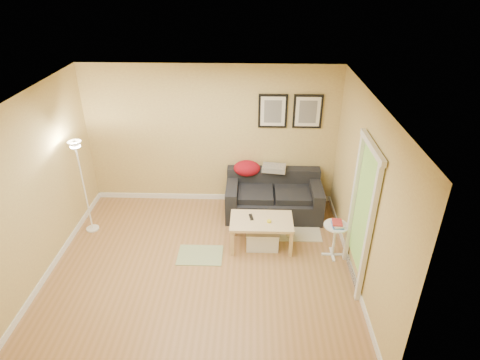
{
  "coord_description": "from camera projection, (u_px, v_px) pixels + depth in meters",
  "views": [
    {
      "loc": [
        0.73,
        -4.71,
        4.08
      ],
      "look_at": [
        0.55,
        0.85,
        1.05
      ],
      "focal_mm": 30.23,
      "sensor_mm": 36.0,
      "label": 1
    }
  ],
  "objects": [
    {
      "name": "tape_roll",
      "position": [
        269.0,
        221.0,
        6.29
      ],
      "size": [
        0.07,
        0.07,
        0.03
      ],
      "primitive_type": "cylinder",
      "color": "yellow",
      "rests_on": "coffee_table"
    },
    {
      "name": "wall_back",
      "position": [
        211.0,
        137.0,
        7.25
      ],
      "size": [
        4.5,
        0.0,
        4.5
      ],
      "primitive_type": "plane",
      "rotation": [
        1.57,
        0.0,
        0.0
      ],
      "color": "#D4BE6D",
      "rests_on": "ground"
    },
    {
      "name": "green_runner",
      "position": [
        200.0,
        255.0,
        6.35
      ],
      "size": [
        0.7,
        0.5,
        0.01
      ],
      "primitive_type": "cube",
      "color": "#668C4C",
      "rests_on": "ground"
    },
    {
      "name": "baseboard_back",
      "position": [
        214.0,
        197.0,
        7.84
      ],
      "size": [
        4.5,
        0.02,
        0.1
      ],
      "primitive_type": "cube",
      "color": "white",
      "rests_on": "ground"
    },
    {
      "name": "wall_left",
      "position": [
        35.0,
        190.0,
        5.55
      ],
      "size": [
        0.0,
        4.0,
        4.0
      ],
      "primitive_type": "plane",
      "rotation": [
        1.57,
        0.0,
        1.57
      ],
      "color": "#D4BE6D",
      "rests_on": "ground"
    },
    {
      "name": "baseboard_right",
      "position": [
        351.0,
        268.0,
        6.03
      ],
      "size": [
        0.02,
        4.0,
        0.1
      ],
      "primitive_type": "cube",
      "color": "white",
      "rests_on": "ground"
    },
    {
      "name": "baseboard_left",
      "position": [
        56.0,
        261.0,
        6.15
      ],
      "size": [
        0.02,
        4.0,
        0.1
      ],
      "primitive_type": "cube",
      "color": "white",
      "rests_on": "ground"
    },
    {
      "name": "floor_lamp",
      "position": [
        85.0,
        190.0,
        6.6
      ],
      "size": [
        0.21,
        0.21,
        1.65
      ],
      "primitive_type": null,
      "color": "white",
      "rests_on": "ground"
    },
    {
      "name": "floor",
      "position": [
        202.0,
        267.0,
        6.11
      ],
      "size": [
        4.5,
        4.5,
        0.0
      ],
      "primitive_type": "plane",
      "color": "#A37246",
      "rests_on": "ground"
    },
    {
      "name": "ceiling",
      "position": [
        192.0,
        100.0,
        4.87
      ],
      "size": [
        4.5,
        4.5,
        0.0
      ],
      "primitive_type": "plane",
      "rotation": [
        3.14,
        0.0,
        0.0
      ],
      "color": "white",
      "rests_on": "wall_back"
    },
    {
      "name": "coffee_table",
      "position": [
        261.0,
        233.0,
        6.47
      ],
      "size": [
        1.1,
        0.82,
        0.49
      ],
      "primitive_type": null,
      "rotation": [
        0.0,
        0.0,
        -0.23
      ],
      "color": "#DCBD86",
      "rests_on": "ground"
    },
    {
      "name": "framed_print_right",
      "position": [
        308.0,
        111.0,
        6.94
      ],
      "size": [
        0.5,
        0.04,
        0.6
      ],
      "primitive_type": null,
      "color": "black",
      "rests_on": "wall_back"
    },
    {
      "name": "area_rug",
      "position": [
        283.0,
        226.0,
        7.04
      ],
      "size": [
        1.25,
        0.85,
        0.01
      ],
      "primitive_type": "cube",
      "color": "beige",
      "rests_on": "ground"
    },
    {
      "name": "doorway",
      "position": [
        360.0,
        219.0,
        5.43
      ],
      "size": [
        0.12,
        1.01,
        2.13
      ],
      "primitive_type": null,
      "color": "white",
      "rests_on": "ground"
    },
    {
      "name": "book_stack",
      "position": [
        338.0,
        224.0,
        6.06
      ],
      "size": [
        0.22,
        0.26,
        0.07
      ],
      "primitive_type": null,
      "rotation": [
        0.0,
        0.0,
        -0.31
      ],
      "color": "#3767A7",
      "rests_on": "side_table"
    },
    {
      "name": "red_throw",
      "position": [
        247.0,
        168.0,
        7.32
      ],
      "size": [
        0.48,
        0.36,
        0.28
      ],
      "primitive_type": null,
      "color": "maroon",
      "rests_on": "sofa"
    },
    {
      "name": "framed_print_left",
      "position": [
        273.0,
        111.0,
        6.95
      ],
      "size": [
        0.5,
        0.04,
        0.6
      ],
      "primitive_type": null,
      "color": "black",
      "rests_on": "wall_back"
    },
    {
      "name": "side_table",
      "position": [
        334.0,
        240.0,
        6.23
      ],
      "size": [
        0.37,
        0.37,
        0.57
      ],
      "primitive_type": null,
      "color": "white",
      "rests_on": "ground"
    },
    {
      "name": "plaid_throw",
      "position": [
        274.0,
        168.0,
        7.3
      ],
      "size": [
        0.45,
        0.32,
        0.1
      ],
      "primitive_type": null,
      "rotation": [
        0.0,
        0.0,
        -0.14
      ],
      "color": "tan",
      "rests_on": "sofa"
    },
    {
      "name": "remote_control",
      "position": [
        251.0,
        217.0,
        6.4
      ],
      "size": [
        0.08,
        0.17,
        0.02
      ],
      "primitive_type": "cube",
      "rotation": [
        0.0,
        0.0,
        0.19
      ],
      "color": "black",
      "rests_on": "coffee_table"
    },
    {
      "name": "storage_bin",
      "position": [
        262.0,
        238.0,
        6.49
      ],
      "size": [
        0.52,
        0.38,
        0.32
      ],
      "primitive_type": null,
      "color": "white",
      "rests_on": "ground"
    },
    {
      "name": "wall_front",
      "position": [
        171.0,
        302.0,
        3.74
      ],
      "size": [
        4.5,
        0.0,
        4.5
      ],
      "primitive_type": "plane",
      "rotation": [
        -1.57,
        0.0,
        0.0
      ],
      "color": "#D4BE6D",
      "rests_on": "ground"
    },
    {
      "name": "sofa",
      "position": [
        274.0,
        195.0,
        7.24
      ],
      "size": [
        1.7,
        0.9,
        0.75
      ],
      "primitive_type": null,
      "color": "black",
      "rests_on": "ground"
    },
    {
      "name": "wall_right",
      "position": [
        364.0,
        196.0,
        5.43
      ],
      "size": [
        0.0,
        4.0,
        4.0
      ],
      "primitive_type": "plane",
      "rotation": [
        1.57,
        0.0,
        -1.57
      ],
      "color": "#D4BE6D",
      "rests_on": "ground"
    }
  ]
}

